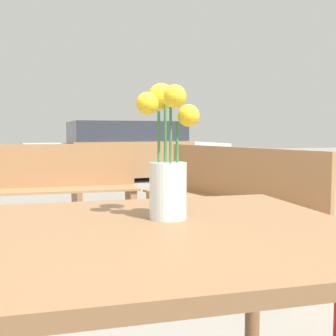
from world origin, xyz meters
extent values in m
cube|color=brown|center=(0.00, 0.00, 0.73)|extent=(1.02, 0.90, 0.03)
cylinder|color=brown|center=(0.44, 0.31, 0.36)|extent=(0.05, 0.05, 0.71)
cylinder|color=silver|center=(0.06, 0.08, 0.82)|extent=(0.09, 0.09, 0.14)
cylinder|color=silver|center=(0.06, 0.08, 0.79)|extent=(0.08, 0.08, 0.08)
cylinder|color=#337038|center=(0.08, 0.08, 0.87)|extent=(0.01, 0.01, 0.23)
sphere|color=yellow|center=(0.11, 0.07, 1.00)|extent=(0.06, 0.06, 0.06)
cylinder|color=#337038|center=(0.06, 0.10, 0.89)|extent=(0.01, 0.01, 0.28)
sphere|color=yellow|center=(0.06, 0.13, 1.05)|extent=(0.07, 0.07, 0.07)
cylinder|color=#337038|center=(0.04, 0.09, 0.89)|extent=(0.01, 0.01, 0.26)
sphere|color=yellow|center=(0.01, 0.10, 1.03)|extent=(0.06, 0.06, 0.06)
cylinder|color=#337038|center=(0.06, 0.07, 0.89)|extent=(0.01, 0.01, 0.28)
sphere|color=yellow|center=(0.06, 0.04, 1.05)|extent=(0.05, 0.05, 0.05)
cube|color=#9E7047|center=(1.09, 1.86, 0.44)|extent=(0.69, 1.77, 0.02)
cube|color=#9E7047|center=(1.24, 1.89, 0.65)|extent=(0.37, 1.71, 0.40)
cube|color=#9E7047|center=(1.24, 1.07, 0.21)|extent=(0.33, 0.12, 0.43)
cube|color=#9E7047|center=(0.93, 2.65, 0.21)|extent=(0.33, 0.12, 0.43)
cube|color=#9E7047|center=(-0.08, 2.98, 0.44)|extent=(1.70, 0.50, 0.02)
cube|color=#9E7047|center=(-0.07, 3.14, 0.65)|extent=(1.67, 0.17, 0.40)
cube|color=#9E7047|center=(0.70, 2.92, 0.21)|extent=(0.09, 0.33, 0.43)
cube|color=#9E7047|center=(0.99, 3.93, 0.44)|extent=(1.49, 0.47, 0.02)
cube|color=#9E7047|center=(1.00, 3.77, 0.65)|extent=(1.46, 0.15, 0.40)
cube|color=#9E7047|center=(0.32, 3.88, 0.21)|extent=(0.08, 0.33, 0.43)
cube|color=#9E7047|center=(1.66, 3.98, 0.21)|extent=(0.08, 0.33, 0.43)
cube|color=silver|center=(1.78, 7.56, 0.43)|extent=(3.96, 1.82, 0.59)
cube|color=#2D333D|center=(1.78, 7.56, 0.95)|extent=(2.18, 1.67, 0.44)
cylinder|color=black|center=(3.00, 8.43, 0.30)|extent=(0.60, 0.18, 0.60)
cylinder|color=black|center=(3.01, 6.71, 0.30)|extent=(0.60, 0.18, 0.60)
cylinder|color=black|center=(0.55, 8.42, 0.30)|extent=(0.60, 0.18, 0.60)
cylinder|color=black|center=(0.55, 6.70, 0.30)|extent=(0.60, 0.18, 0.60)
camera|label=1|loc=(-0.29, -0.90, 0.96)|focal=45.00mm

